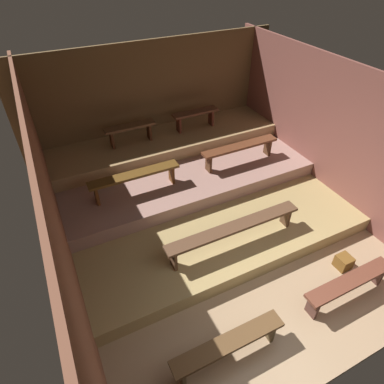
% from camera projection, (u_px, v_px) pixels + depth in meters
% --- Properties ---
extents(ground, '(5.86, 6.26, 0.08)m').
position_uv_depth(ground, '(211.00, 225.00, 6.31)').
color(ground, '#A18362').
extents(wall_back, '(5.86, 0.06, 2.70)m').
position_uv_depth(wall_back, '(154.00, 103.00, 7.37)').
color(wall_back, brown).
rests_on(wall_back, ground).
extents(wall_left, '(0.06, 6.26, 2.70)m').
position_uv_depth(wall_left, '(53.00, 210.00, 4.55)').
color(wall_left, brown).
rests_on(wall_left, ground).
extents(wall_right, '(0.06, 6.26, 2.70)m').
position_uv_depth(wall_right, '(329.00, 132.00, 6.32)').
color(wall_right, brown).
rests_on(wall_right, ground).
extents(platform_lower, '(5.06, 4.17, 0.27)m').
position_uv_depth(platform_lower, '(196.00, 198.00, 6.65)').
color(platform_lower, tan).
rests_on(platform_lower, ground).
extents(platform_middle, '(5.06, 2.60, 0.27)m').
position_uv_depth(platform_middle, '(179.00, 168.00, 7.03)').
color(platform_middle, '#9F766A').
rests_on(platform_middle, platform_lower).
extents(platform_upper, '(5.06, 1.22, 0.27)m').
position_uv_depth(platform_upper, '(166.00, 142.00, 7.34)').
color(platform_upper, '#A58456').
rests_on(platform_upper, platform_middle).
extents(bench_floor_left, '(1.55, 0.24, 0.42)m').
position_uv_depth(bench_floor_left, '(228.00, 345.00, 4.09)').
color(bench_floor_left, brown).
rests_on(bench_floor_left, ground).
extents(bench_floor_right, '(1.55, 0.24, 0.42)m').
position_uv_depth(bench_floor_right, '(349.00, 283.00, 4.81)').
color(bench_floor_right, brown).
rests_on(bench_floor_right, ground).
extents(bench_lower_center, '(2.40, 0.24, 0.42)m').
position_uv_depth(bench_lower_center, '(234.00, 229.00, 5.29)').
color(bench_lower_center, brown).
rests_on(bench_lower_center, platform_lower).
extents(bench_middle_left, '(1.69, 0.24, 0.42)m').
position_uv_depth(bench_middle_left, '(135.00, 177.00, 5.96)').
color(bench_middle_left, brown).
rests_on(bench_middle_left, platform_middle).
extents(bench_middle_right, '(1.69, 0.24, 0.42)m').
position_uv_depth(bench_middle_right, '(240.00, 148.00, 6.74)').
color(bench_middle_right, brown).
rests_on(bench_middle_right, platform_middle).
extents(bench_upper_left, '(1.06, 0.24, 0.42)m').
position_uv_depth(bench_upper_left, '(130.00, 130.00, 6.86)').
color(bench_upper_left, brown).
rests_on(bench_upper_left, platform_upper).
extents(bench_upper_right, '(1.06, 0.24, 0.42)m').
position_uv_depth(bench_upper_right, '(195.00, 115.00, 7.39)').
color(bench_upper_right, brown).
rests_on(bench_upper_right, platform_upper).
extents(wooden_crate_floor, '(0.23, 0.23, 0.23)m').
position_uv_depth(wooden_crate_floor, '(343.00, 262.00, 5.40)').
color(wooden_crate_floor, brown).
rests_on(wooden_crate_floor, ground).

